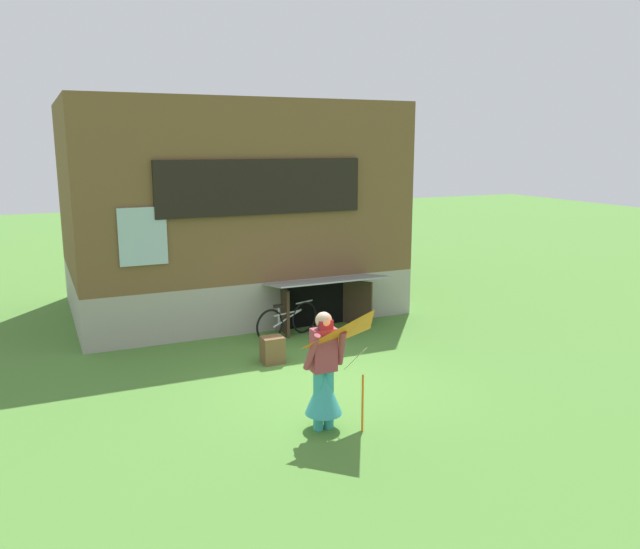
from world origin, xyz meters
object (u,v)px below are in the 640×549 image
wooden_crate (273,350)px  bicycle_silver (287,321)px  person (324,381)px  kite (374,343)px

wooden_crate → bicycle_silver: bearing=58.6°
person → kite: size_ratio=1.00×
wooden_crate → kite: bearing=-87.3°
person → wooden_crate: bearing=104.8°
bicycle_silver → kite: bearing=-115.8°
person → wooden_crate: size_ratio=3.45×
kite → wooden_crate: size_ratio=3.43×
bicycle_silver → wooden_crate: size_ratio=3.12×
bicycle_silver → wooden_crate: bicycle_silver is taller
bicycle_silver → wooden_crate: 1.57m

